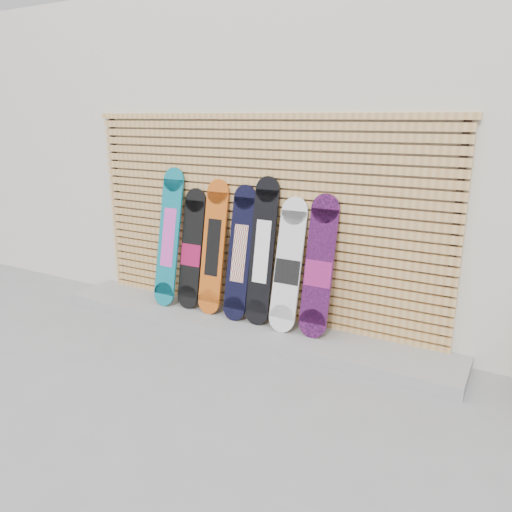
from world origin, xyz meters
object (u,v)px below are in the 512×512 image
at_px(snowboard_5, 288,266).
at_px(snowboard_6, 319,268).
at_px(snowboard_3, 240,253).
at_px(snowboard_4, 262,252).
at_px(snowboard_1, 192,250).
at_px(snowboard_2, 213,247).
at_px(snowboard_0, 169,237).

relative_size(snowboard_5, snowboard_6, 0.96).
height_order(snowboard_3, snowboard_5, snowboard_3).
bearing_deg(snowboard_3, snowboard_5, -1.34).
relative_size(snowboard_4, snowboard_5, 1.14).
bearing_deg(snowboard_6, snowboard_4, 179.36).
bearing_deg(snowboard_5, snowboard_1, 178.58).
bearing_deg(snowboard_1, snowboard_2, -1.05).
bearing_deg(snowboard_2, snowboard_0, -177.58).
height_order(snowboard_0, snowboard_5, snowboard_0).
xyz_separation_m(snowboard_5, snowboard_6, (0.33, 0.02, 0.03)).
xyz_separation_m(snowboard_3, snowboard_4, (0.27, 0.01, 0.05)).
xyz_separation_m(snowboard_2, snowboard_5, (0.93, -0.03, -0.07)).
height_order(snowboard_2, snowboard_3, snowboard_2).
xyz_separation_m(snowboard_1, snowboard_5, (1.24, -0.03, -0.00)).
relative_size(snowboard_2, snowboard_6, 1.04).
xyz_separation_m(snowboard_0, snowboard_3, (0.95, 0.01, -0.07)).
relative_size(snowboard_2, snowboard_3, 1.02).
xyz_separation_m(snowboard_0, snowboard_4, (1.22, 0.02, -0.01)).
bearing_deg(snowboard_2, snowboard_5, -1.54).
distance_m(snowboard_1, snowboard_6, 1.57).
relative_size(snowboard_3, snowboard_6, 1.02).
bearing_deg(snowboard_0, snowboard_6, 0.54).
height_order(snowboard_3, snowboard_4, snowboard_4).
bearing_deg(snowboard_3, snowboard_2, 178.11).
distance_m(snowboard_0, snowboard_6, 1.87).
bearing_deg(snowboard_1, snowboard_5, -1.42).
relative_size(snowboard_0, snowboard_2, 1.07).
xyz_separation_m(snowboard_0, snowboard_2, (0.60, 0.03, -0.05)).
relative_size(snowboard_1, snowboard_5, 1.00).
height_order(snowboard_0, snowboard_4, snowboard_0).
xyz_separation_m(snowboard_0, snowboard_1, (0.30, 0.03, -0.12)).
distance_m(snowboard_0, snowboard_1, 0.32).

